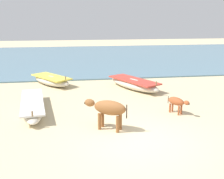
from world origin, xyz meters
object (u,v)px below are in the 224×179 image
Objects in this scene: fishing_boat_2 at (32,105)px; fishing_boat_4 at (134,84)px; fishing_boat_0 at (51,80)px; calf_far_rust at (177,102)px; cow_adult_brown at (108,109)px.

fishing_boat_4 reaches higher than fishing_boat_2.
fishing_boat_0 is 4.52m from fishing_boat_2.
calf_far_rust is (5.42, -5.74, 0.21)m from fishing_boat_0.
fishing_boat_4 is 3.80× the size of calf_far_rust.
cow_adult_brown is at bearing -99.78° from calf_far_rust.
fishing_boat_0 is 7.89m from calf_far_rust.
calf_far_rust is at bearing -17.12° from fishing_boat_4.
calf_far_rust is at bearing -127.01° from cow_adult_brown.
fishing_boat_4 is 5.76m from cow_adult_brown.
fishing_boat_0 is at bearing -39.30° from cow_adult_brown.
fishing_boat_4 reaches higher than fishing_boat_0.
cow_adult_brown is 1.55× the size of calf_far_rust.
fishing_boat_4 reaches higher than calf_far_rust.
fishing_boat_2 is 6.04m from calf_far_rust.
cow_adult_brown is at bearing -17.65° from fishing_boat_0.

